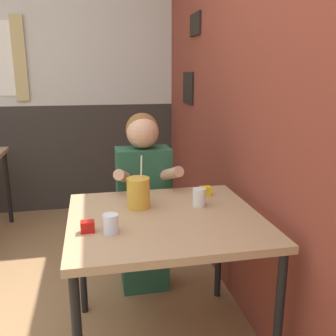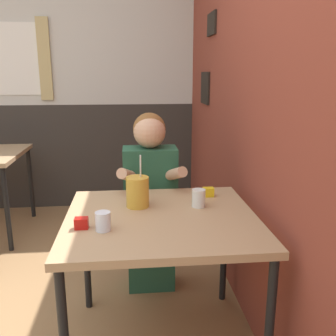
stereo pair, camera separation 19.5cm
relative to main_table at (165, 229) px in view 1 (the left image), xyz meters
name	(u,v)px [view 1 (the left image)]	position (x,y,z in m)	size (l,w,h in m)	color
brick_wall_right	(212,83)	(0.55, 0.99, 0.67)	(0.08, 4.55, 2.70)	brown
back_wall	(38,80)	(-0.82, 2.29, 0.68)	(5.66, 0.09, 2.70)	silver
main_table	(165,229)	(0.00, 0.00, 0.00)	(0.93, 0.86, 0.74)	tan
person_seated	(144,200)	(-0.02, 0.60, -0.05)	(0.42, 0.40, 1.18)	#235138
cocktail_pitcher	(138,193)	(-0.11, 0.14, 0.15)	(0.12, 0.12, 0.28)	gold
glass_near_pitcher	(111,224)	(-0.27, -0.15, 0.11)	(0.07, 0.07, 0.09)	silver
glass_center	(199,197)	(0.20, 0.11, 0.11)	(0.07, 0.07, 0.09)	silver
condiment_ketchup	(88,227)	(-0.37, -0.12, 0.09)	(0.06, 0.04, 0.05)	#B7140F
condiment_mustard	(205,191)	(0.29, 0.27, 0.09)	(0.06, 0.04, 0.05)	yellow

